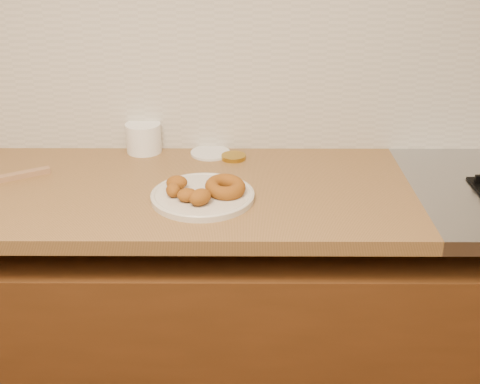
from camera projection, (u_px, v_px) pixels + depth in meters
name	position (u px, v px, depth m)	size (l,w,h in m)	color
wall_back	(234.00, 3.00, 1.77)	(4.00, 0.02, 2.70)	tan
base_cabinet	(234.00, 332.00, 1.91)	(3.60, 0.60, 0.77)	#542C12
butcher_block	(3.00, 192.00, 1.70)	(2.30, 0.62, 0.04)	#8D5F37
backsplash	(234.00, 55.00, 1.82)	(3.60, 0.02, 0.60)	beige
donut_plate	(203.00, 196.00, 1.61)	(0.28, 0.28, 0.02)	beige
ring_donut	(225.00, 187.00, 1.60)	(0.11, 0.11, 0.04)	brown
fried_dough_chunks	(186.00, 191.00, 1.57)	(0.14, 0.16, 0.04)	brown
plastic_tub	(144.00, 138.00, 1.90)	(0.11, 0.11, 0.09)	white
tub_lid	(210.00, 153.00, 1.90)	(0.12, 0.12, 0.01)	silver
brass_jar_lid	(234.00, 157.00, 1.86)	(0.08, 0.08, 0.01)	#AD8626
wooden_utensil	(14.00, 176.00, 1.72)	(0.20, 0.02, 0.02)	#926846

